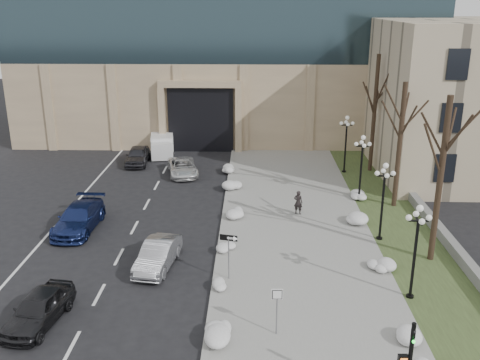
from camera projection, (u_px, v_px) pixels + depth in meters
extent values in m
cube|color=gray|center=(296.00, 228.00, 32.93)|extent=(9.00, 40.00, 0.12)
cube|color=gray|center=(223.00, 227.00, 33.03)|extent=(0.30, 40.00, 0.14)
cube|color=#354422|center=(402.00, 230.00, 32.78)|extent=(4.00, 40.00, 0.10)
cube|color=gray|center=(425.00, 213.00, 34.53)|extent=(0.50, 30.00, 0.70)
cube|color=tan|center=(227.00, 91.00, 58.34)|extent=(40.00, 20.00, 8.00)
cube|color=black|center=(202.00, 117.00, 50.18)|extent=(6.00, 2.50, 6.00)
cube|color=tan|center=(199.00, 84.00, 47.80)|extent=(7.50, 0.60, 0.60)
cube|color=tan|center=(162.00, 120.00, 48.93)|extent=(0.60, 0.60, 6.00)
cube|color=tan|center=(239.00, 121.00, 48.77)|extent=(0.60, 0.60, 6.00)
cube|color=black|center=(444.00, 168.00, 36.64)|extent=(1.40, 0.25, 2.00)
cube|color=black|center=(451.00, 118.00, 35.53)|extent=(1.40, 0.25, 2.00)
cube|color=black|center=(458.00, 64.00, 34.42)|extent=(1.40, 0.25, 2.00)
imported|color=black|center=(39.00, 309.00, 23.12)|extent=(2.32, 4.44, 1.44)
imported|color=#999AA0|center=(158.00, 255.00, 28.06)|extent=(2.11, 4.48, 1.42)
imported|color=navy|center=(79.00, 218.00, 32.66)|extent=(2.33, 5.38, 1.54)
imported|color=silver|center=(183.00, 167.00, 43.08)|extent=(3.16, 5.03, 1.30)
imported|color=#313136|center=(138.00, 156.00, 45.91)|extent=(1.99, 4.50, 1.51)
imported|color=black|center=(298.00, 202.00, 34.79)|extent=(0.68, 0.56, 1.59)
cube|color=silver|center=(162.00, 142.00, 49.68)|extent=(2.66, 4.77, 1.81)
cube|color=silver|center=(162.00, 151.00, 47.16)|extent=(2.10, 1.72, 1.44)
cylinder|color=black|center=(152.00, 156.00, 47.38)|extent=(0.32, 0.66, 0.63)
cylinder|color=black|center=(173.00, 155.00, 47.60)|extent=(0.32, 0.66, 0.63)
cylinder|color=black|center=(153.00, 145.00, 51.03)|extent=(0.32, 0.66, 0.63)
cylinder|color=black|center=(172.00, 144.00, 51.25)|extent=(0.32, 0.66, 0.63)
cylinder|color=slate|center=(229.00, 259.00, 26.52)|extent=(0.06, 0.06, 2.45)
cube|color=black|center=(229.00, 238.00, 26.16)|extent=(0.88, 0.25, 0.30)
cube|color=white|center=(231.00, 238.00, 26.10)|extent=(0.41, 0.11, 0.11)
cone|color=white|center=(236.00, 239.00, 26.04)|extent=(0.26, 0.29, 0.24)
cylinder|color=slate|center=(277.00, 313.00, 22.10)|extent=(0.06, 0.06, 2.19)
cube|color=white|center=(277.00, 294.00, 21.81)|extent=(0.48, 0.05, 0.48)
cube|color=black|center=(277.00, 295.00, 21.79)|extent=(0.42, 0.02, 0.42)
cube|color=white|center=(277.00, 295.00, 21.79)|extent=(0.36, 0.02, 0.36)
imported|color=black|center=(412.00, 340.00, 17.16)|extent=(0.15, 0.83, 0.16)
sphere|color=#19E533|center=(414.00, 342.00, 17.02)|extent=(0.11, 0.11, 0.11)
cube|color=black|center=(403.00, 359.00, 17.39)|extent=(0.32, 0.19, 0.32)
ellipsoid|color=silver|center=(216.00, 335.00, 22.03)|extent=(1.10, 1.60, 0.36)
ellipsoid|color=silver|center=(218.00, 284.00, 26.02)|extent=(1.10, 1.60, 0.36)
ellipsoid|color=silver|center=(225.00, 245.00, 30.10)|extent=(1.10, 1.60, 0.36)
ellipsoid|color=silver|center=(232.00, 213.00, 34.62)|extent=(1.10, 1.60, 0.36)
ellipsoid|color=silver|center=(233.00, 188.00, 39.40)|extent=(1.10, 1.60, 0.36)
ellipsoid|color=silver|center=(232.00, 170.00, 43.61)|extent=(1.10, 1.60, 0.36)
ellipsoid|color=silver|center=(411.00, 338.00, 21.81)|extent=(1.10, 1.60, 0.36)
ellipsoid|color=silver|center=(381.00, 266.00, 27.72)|extent=(1.10, 1.60, 0.36)
ellipsoid|color=silver|center=(357.00, 220.00, 33.56)|extent=(1.10, 1.60, 0.36)
ellipsoid|color=silver|center=(355.00, 196.00, 37.69)|extent=(1.10, 1.60, 0.36)
cylinder|color=black|center=(410.00, 297.00, 25.22)|extent=(0.36, 0.36, 0.20)
cylinder|color=black|center=(414.00, 261.00, 24.62)|extent=(0.14, 0.14, 4.00)
cylinder|color=black|center=(419.00, 221.00, 23.98)|extent=(0.10, 0.90, 0.10)
cylinder|color=black|center=(419.00, 221.00, 23.98)|extent=(0.90, 0.10, 0.10)
sphere|color=silver|center=(420.00, 208.00, 23.79)|extent=(0.32, 0.32, 0.32)
sphere|color=silver|center=(429.00, 218.00, 23.92)|extent=(0.28, 0.28, 0.28)
sphere|color=silver|center=(409.00, 218.00, 23.94)|extent=(0.28, 0.28, 0.28)
sphere|color=silver|center=(416.00, 214.00, 24.36)|extent=(0.28, 0.28, 0.28)
sphere|color=silver|center=(422.00, 222.00, 23.51)|extent=(0.28, 0.28, 0.28)
cylinder|color=black|center=(379.00, 239.00, 31.38)|extent=(0.36, 0.36, 0.20)
cylinder|color=black|center=(382.00, 209.00, 30.78)|extent=(0.14, 0.14, 4.00)
cylinder|color=black|center=(385.00, 176.00, 30.14)|extent=(0.10, 0.90, 0.10)
cylinder|color=black|center=(385.00, 176.00, 30.14)|extent=(0.90, 0.10, 0.10)
sphere|color=silver|center=(386.00, 166.00, 29.95)|extent=(0.32, 0.32, 0.32)
sphere|color=silver|center=(393.00, 173.00, 30.08)|extent=(0.28, 0.28, 0.28)
sphere|color=silver|center=(377.00, 173.00, 30.10)|extent=(0.28, 0.28, 0.28)
sphere|color=silver|center=(383.00, 171.00, 30.52)|extent=(0.28, 0.28, 0.28)
sphere|color=silver|center=(387.00, 176.00, 29.67)|extent=(0.28, 0.28, 0.28)
cylinder|color=black|center=(359.00, 200.00, 37.54)|extent=(0.36, 0.36, 0.20)
cylinder|color=black|center=(361.00, 174.00, 36.94)|extent=(0.14, 0.14, 4.00)
cylinder|color=black|center=(363.00, 146.00, 36.30)|extent=(0.10, 0.90, 0.10)
cylinder|color=black|center=(363.00, 146.00, 36.30)|extent=(0.90, 0.10, 0.10)
sphere|color=silver|center=(363.00, 138.00, 36.11)|extent=(0.32, 0.32, 0.32)
sphere|color=silver|center=(370.00, 144.00, 36.24)|extent=(0.28, 0.28, 0.28)
sphere|color=silver|center=(356.00, 144.00, 36.26)|extent=(0.28, 0.28, 0.28)
sphere|color=silver|center=(362.00, 142.00, 36.68)|extent=(0.28, 0.28, 0.28)
sphere|color=silver|center=(364.00, 146.00, 35.83)|extent=(0.28, 0.28, 0.28)
cylinder|color=black|center=(344.00, 172.00, 43.70)|extent=(0.36, 0.36, 0.20)
cylinder|color=black|center=(345.00, 149.00, 43.10)|extent=(0.14, 0.14, 4.00)
cylinder|color=black|center=(347.00, 125.00, 42.46)|extent=(0.10, 0.90, 0.10)
cylinder|color=black|center=(347.00, 125.00, 42.46)|extent=(0.90, 0.10, 0.10)
sphere|color=silver|center=(347.00, 118.00, 42.27)|extent=(0.32, 0.32, 0.32)
sphere|color=silver|center=(353.00, 123.00, 42.40)|extent=(0.28, 0.28, 0.28)
sphere|color=silver|center=(341.00, 123.00, 42.42)|extent=(0.28, 0.28, 0.28)
sphere|color=silver|center=(346.00, 122.00, 42.84)|extent=(0.28, 0.28, 0.28)
sphere|color=silver|center=(348.00, 124.00, 41.99)|extent=(0.28, 0.28, 0.28)
cylinder|color=black|center=(440.00, 182.00, 27.56)|extent=(0.32, 0.32, 9.00)
cylinder|color=black|center=(399.00, 147.00, 35.22)|extent=(0.32, 0.32, 8.50)
cylinder|color=black|center=(374.00, 115.00, 42.64)|extent=(0.32, 0.32, 9.50)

